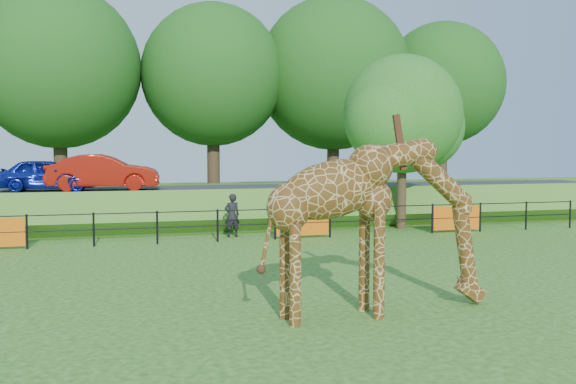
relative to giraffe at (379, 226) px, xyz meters
name	(u,v)px	position (x,y,z in m)	size (l,w,h in m)	color
ground	(276,294)	(-1.49, 2.12, -1.69)	(90.00, 90.00, 0.00)	#245314
giraffe	(379,226)	(0.00, 0.00, 0.00)	(4.73, 0.87, 3.38)	#563311
perimeter_fence	(218,226)	(-1.49, 10.12, -1.14)	(28.07, 0.10, 1.10)	black
embankment	(191,204)	(-1.49, 17.62, -1.04)	(40.00, 9.00, 1.30)	#245314
road	(195,190)	(-1.49, 16.12, -0.33)	(40.00, 5.00, 0.12)	#323134
car_blue	(46,175)	(-7.45, 16.26, 0.39)	(1.55, 3.85, 1.31)	#13239C
car_red	(104,172)	(-5.23, 16.10, 0.47)	(1.56, 4.47, 1.47)	#A9180C
visitor	(232,215)	(-0.81, 11.11, -0.92)	(0.56, 0.37, 1.55)	black
tree_east	(404,119)	(6.11, 11.75, 2.59)	(5.40, 4.71, 6.76)	#352517
bg_tree_line	(211,74)	(0.41, 24.12, 5.50)	(37.30, 8.80, 11.82)	#352517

